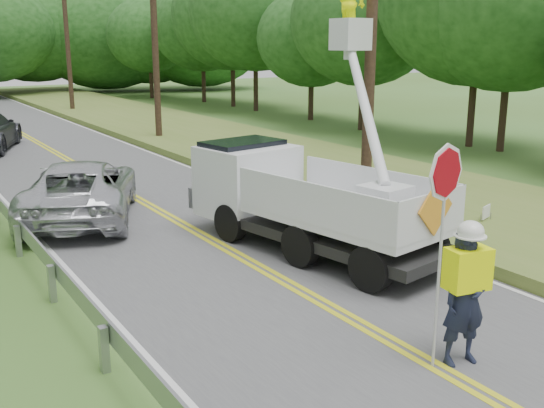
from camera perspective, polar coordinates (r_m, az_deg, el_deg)
road at (r=19.88m, az=-12.41°, el=0.67°), size 7.20×96.00×0.03m
utility_poles at (r=24.15m, az=-4.09°, el=15.90°), size 1.60×43.30×10.00m
tall_grass_verge at (r=23.15m, az=4.29°, el=3.23°), size 7.00×96.00×0.30m
treeline_right at (r=36.57m, az=5.82°, el=16.62°), size 10.38×54.50×10.59m
flagger at (r=9.54m, az=17.02°, el=-7.27°), size 1.23×0.61×3.28m
bucket_truck at (r=14.85m, az=1.88°, el=2.25°), size 4.68×6.70×6.38m
suv_silver at (r=17.55m, az=-16.83°, el=1.26°), size 4.64×6.25×1.58m
yard_sign at (r=16.61m, az=18.73°, el=-0.77°), size 0.45×0.18×0.67m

